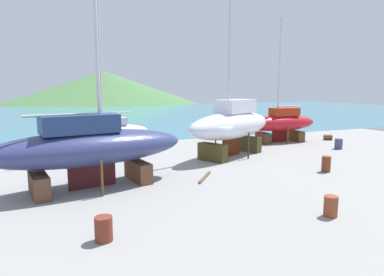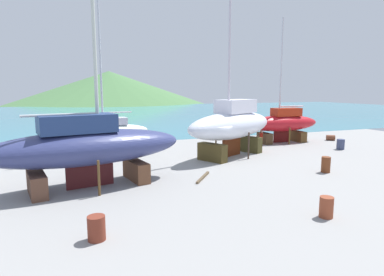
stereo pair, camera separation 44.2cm
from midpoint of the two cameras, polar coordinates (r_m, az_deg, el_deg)
name	(u,v)px [view 1 (the left image)]	position (r m, az deg, el deg)	size (l,w,h in m)	color
ground_plane	(232,171)	(19.69, 6.41, -5.91)	(51.73, 51.73, 0.00)	gray
sea_water	(113,114)	(67.38, -14.04, 4.15)	(170.32, 73.74, 0.01)	teal
headland_hill	(104,102)	(127.69, -15.34, 6.08)	(138.75, 138.75, 23.50)	#4A7745
sailboat_large_starboard	(281,123)	(31.12, 15.04, 2.59)	(7.41, 2.45, 11.20)	#46311E
sailboat_mid_port	(232,125)	(23.88, 6.57, 2.37)	(9.40, 6.58, 13.91)	#473A1B
sailboat_far_slipway	(107,133)	(24.20, -15.26, 0.87)	(6.18, 2.32, 11.23)	brown
sailboat_small_center	(90,147)	(16.82, -18.28, -1.47)	(10.23, 4.71, 14.94)	brown
worker	(260,140)	(26.30, 11.51, -0.40)	(0.42, 0.50, 1.70)	maroon
barrel_tipped_right	(326,164)	(20.95, 22.08, -4.29)	(0.52, 0.52, 0.94)	brown
barrel_tar_black	(104,229)	(11.34, -16.48, -15.17)	(0.58, 0.58, 0.82)	maroon
barrel_tipped_left	(46,160)	(23.12, -24.93, -3.53)	(0.53, 0.53, 0.76)	olive
barrel_rust_mid	(331,206)	(13.83, 22.48, -11.09)	(0.53, 0.53, 0.82)	brown
barrel_by_slipway	(339,144)	(29.36, 24.11, -0.95)	(0.62, 0.62, 0.85)	#3B4363
barrel_rust_far	(328,137)	(34.18, 22.57, 0.12)	(0.53, 0.53, 0.77)	brown
timber_short_skew	(205,177)	(18.10, 1.57, -6.96)	(2.32, 0.13, 0.12)	brown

